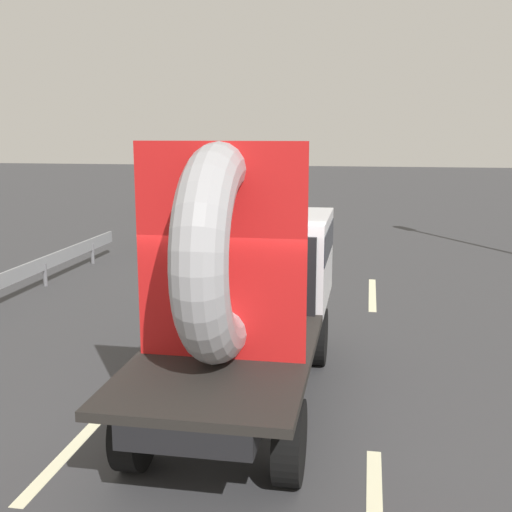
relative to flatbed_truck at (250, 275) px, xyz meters
name	(u,v)px	position (x,y,z in m)	size (l,w,h in m)	color
ground_plane	(237,411)	(-0.04, -0.74, -1.67)	(120.00, 120.00, 0.00)	#38383A
flatbed_truck	(250,275)	(0.00, 0.00, 0.00)	(2.02, 5.64, 3.53)	black
distant_sedan	(208,223)	(-3.46, 11.21, -0.95)	(1.76, 4.10, 1.34)	black
guardrail	(14,277)	(-5.94, 3.87, -1.15)	(0.10, 10.66, 0.71)	gray
lane_dash_left_near	(71,449)	(-1.73, -2.08, -1.67)	(2.40, 0.16, 0.01)	beige
lane_dash_left_far	(215,296)	(-1.73, 4.97, -1.67)	(2.52, 0.16, 0.01)	beige
lane_dash_right_near	(375,509)	(1.73, -2.69, -1.67)	(2.31, 0.16, 0.01)	beige
lane_dash_right_far	(372,294)	(1.73, 5.77, -1.67)	(2.93, 0.16, 0.01)	beige
oncoming_car	(198,198)	(-6.00, 19.32, -1.03)	(1.58, 3.68, 1.20)	black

